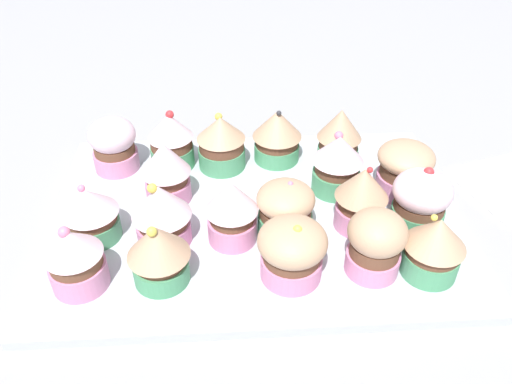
{
  "coord_description": "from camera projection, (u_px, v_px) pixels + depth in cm",
  "views": [
    {
      "loc": [
        -2.81,
        -45.83,
        39.37
      ],
      "look_at": [
        0.0,
        0.0,
        4.2
      ],
      "focal_mm": 35.83,
      "sensor_mm": 36.0,
      "label": 1
    }
  ],
  "objects": [
    {
      "name": "cupcake_3",
      "position": [
        376.0,
        243.0,
        0.5
      ],
      "size": [
        5.86,
        5.86,
        7.25
      ],
      "color": "pink",
      "rests_on": "baking_tray"
    },
    {
      "name": "cupcake_11",
      "position": [
        166.0,
        170.0,
        0.59
      ],
      "size": [
        5.78,
        5.78,
        7.76
      ],
      "color": "pink",
      "rests_on": "baking_tray"
    },
    {
      "name": "cupcake_15",
      "position": [
        171.0,
        140.0,
        0.65
      ],
      "size": [
        5.78,
        5.78,
        7.88
      ],
      "color": "#4C9E6B",
      "rests_on": "baking_tray"
    },
    {
      "name": "cupcake_17",
      "position": [
        277.0,
        135.0,
        0.66
      ],
      "size": [
        6.43,
        6.43,
        7.43
      ],
      "color": "#4C9E6B",
      "rests_on": "baking_tray"
    },
    {
      "name": "cupcake_8",
      "position": [
        285.0,
        209.0,
        0.55
      ],
      "size": [
        6.31,
        6.31,
        6.53
      ],
      "color": "#4C9E6B",
      "rests_on": "baking_tray"
    },
    {
      "name": "cupcake_14",
      "position": [
        114.0,
        144.0,
        0.65
      ],
      "size": [
        5.95,
        5.95,
        7.12
      ],
      "color": "pink",
      "rests_on": "baking_tray"
    },
    {
      "name": "cupcake_2",
      "position": [
        292.0,
        250.0,
        0.5
      ],
      "size": [
        6.87,
        6.87,
        6.96
      ],
      "color": "pink",
      "rests_on": "baking_tray"
    },
    {
      "name": "cupcake_6",
      "position": [
        162.0,
        213.0,
        0.54
      ],
      "size": [
        6.34,
        6.34,
        7.66
      ],
      "color": "pink",
      "rests_on": "baking_tray"
    },
    {
      "name": "ground_plane",
      "position": [
        256.0,
        230.0,
        0.61
      ],
      "size": [
        180.0,
        180.0,
        3.0
      ],
      "primitive_type": "cube",
      "color": "#9E9EA3"
    },
    {
      "name": "cupcake_10",
      "position": [
        421.0,
        199.0,
        0.56
      ],
      "size": [
        6.41,
        6.41,
        7.34
      ],
      "color": "#4C9E6B",
      "rests_on": "baking_tray"
    },
    {
      "name": "cupcake_4",
      "position": [
        434.0,
        246.0,
        0.5
      ],
      "size": [
        6.06,
        6.06,
        7.19
      ],
      "color": "#4C9E6B",
      "rests_on": "baking_tray"
    },
    {
      "name": "cupcake_18",
      "position": [
        339.0,
        136.0,
        0.66
      ],
      "size": [
        5.72,
        5.72,
        7.81
      ],
      "color": "#4C9E6B",
      "rests_on": "baking_tray"
    },
    {
      "name": "cupcake_9",
      "position": [
        361.0,
        197.0,
        0.55
      ],
      "size": [
        5.83,
        5.83,
        7.92
      ],
      "color": "pink",
      "rests_on": "baking_tray"
    },
    {
      "name": "baking_tray",
      "position": [
        256.0,
        216.0,
        0.6
      ],
      "size": [
        47.61,
        33.58,
        1.2
      ],
      "color": "silver",
      "rests_on": "ground_plane"
    },
    {
      "name": "cupcake_5",
      "position": [
        91.0,
        213.0,
        0.54
      ],
      "size": [
        6.05,
        6.05,
        6.59
      ],
      "color": "#4C9E6B",
      "rests_on": "baking_tray"
    },
    {
      "name": "cupcake_7",
      "position": [
        232.0,
        210.0,
        0.54
      ],
      "size": [
        5.67,
        5.67,
        7.63
      ],
      "color": "pink",
      "rests_on": "baking_tray"
    },
    {
      "name": "cupcake_0",
      "position": [
        75.0,
        258.0,
        0.49
      ],
      "size": [
        5.62,
        5.62,
        7.3
      ],
      "color": "pink",
      "rests_on": "baking_tray"
    },
    {
      "name": "cupcake_13",
      "position": [
        404.0,
        168.0,
        0.61
      ],
      "size": [
        6.72,
        6.72,
        6.69
      ],
      "color": "pink",
      "rests_on": "baking_tray"
    },
    {
      "name": "cupcake_16",
      "position": [
        221.0,
        142.0,
        0.65
      ],
      "size": [
        6.22,
        6.22,
        7.55
      ],
      "color": "#4C9E6B",
      "rests_on": "baking_tray"
    },
    {
      "name": "cupcake_12",
      "position": [
        337.0,
        163.0,
        0.61
      ],
      "size": [
        6.16,
        6.16,
        7.96
      ],
      "color": "#4C9E6B",
      "rests_on": "baking_tray"
    },
    {
      "name": "cupcake_1",
      "position": [
        159.0,
        252.0,
        0.49
      ],
      "size": [
        6.18,
        6.18,
        7.25
      ],
      "color": "#4C9E6B",
      "rests_on": "baking_tray"
    }
  ]
}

